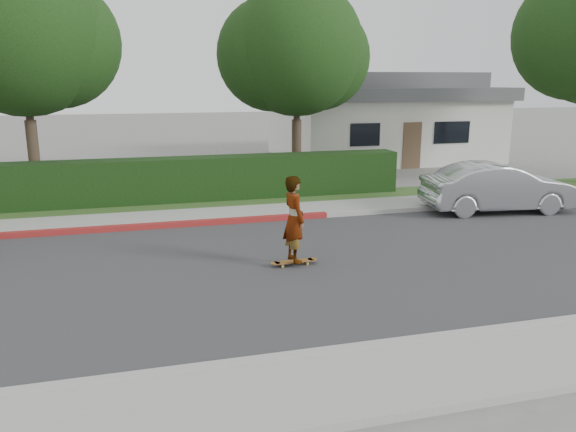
# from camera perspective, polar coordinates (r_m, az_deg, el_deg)

# --- Properties ---
(ground) EXTENTS (120.00, 120.00, 0.00)m
(ground) POSITION_cam_1_polar(r_m,az_deg,el_deg) (12.56, 5.61, -4.73)
(ground) COLOR slate
(ground) RESTS_ON ground
(road) EXTENTS (60.00, 8.00, 0.01)m
(road) POSITION_cam_1_polar(r_m,az_deg,el_deg) (12.56, 5.61, -4.70)
(road) COLOR #2D2D30
(road) RESTS_ON ground
(curb_near) EXTENTS (60.00, 0.20, 0.15)m
(curb_near) POSITION_cam_1_polar(r_m,az_deg,el_deg) (9.10, 14.96, -12.03)
(curb_near) COLOR #9E9E99
(curb_near) RESTS_ON ground
(sidewalk_near) EXTENTS (60.00, 1.60, 0.12)m
(sidewalk_near) POSITION_cam_1_polar(r_m,az_deg,el_deg) (8.43, 18.08, -14.54)
(sidewalk_near) COLOR gray
(sidewalk_near) RESTS_ON ground
(curb_far) EXTENTS (60.00, 0.20, 0.15)m
(curb_far) POSITION_cam_1_polar(r_m,az_deg,el_deg) (16.29, 0.54, -0.10)
(curb_far) COLOR #9E9E99
(curb_far) RESTS_ON ground
(curb_red_section) EXTENTS (12.00, 0.21, 0.15)m
(curb_red_section) POSITION_cam_1_polar(r_m,az_deg,el_deg) (15.73, -17.29, -1.22)
(curb_red_section) COLOR maroon
(curb_red_section) RESTS_ON ground
(sidewalk_far) EXTENTS (60.00, 1.60, 0.12)m
(sidewalk_far) POSITION_cam_1_polar(r_m,az_deg,el_deg) (17.14, -0.28, 0.54)
(sidewalk_far) COLOR gray
(sidewalk_far) RESTS_ON ground
(planting_strip) EXTENTS (60.00, 1.60, 0.10)m
(planting_strip) POSITION_cam_1_polar(r_m,az_deg,el_deg) (18.65, -1.54, 1.59)
(planting_strip) COLOR #2D4C1E
(planting_strip) RESTS_ON ground
(hedge) EXTENTS (15.00, 1.00, 1.50)m
(hedge) POSITION_cam_1_polar(r_m,az_deg,el_deg) (18.65, -11.00, 3.53)
(hedge) COLOR black
(hedge) RESTS_ON ground
(tree_left) EXTENTS (5.99, 5.21, 8.00)m
(tree_left) POSITION_cam_1_polar(r_m,az_deg,el_deg) (20.12, -25.43, 16.15)
(tree_left) COLOR #33261C
(tree_left) RESTS_ON ground
(tree_center) EXTENTS (5.66, 4.84, 7.44)m
(tree_center) POSITION_cam_1_polar(r_m,az_deg,el_deg) (21.14, 0.72, 16.25)
(tree_center) COLOR #33261C
(tree_center) RESTS_ON ground
(house) EXTENTS (10.60, 8.60, 4.30)m
(house) POSITION_cam_1_polar(r_m,az_deg,el_deg) (29.84, 9.32, 9.92)
(house) COLOR beige
(house) RESTS_ON ground
(skateboard) EXTENTS (1.08, 0.27, 0.10)m
(skateboard) POSITION_cam_1_polar(r_m,az_deg,el_deg) (12.27, 0.61, -4.65)
(skateboard) COLOR #B28D31
(skateboard) RESTS_ON ground
(skateboarder) EXTENTS (0.55, 0.75, 1.88)m
(skateboarder) POSITION_cam_1_polar(r_m,az_deg,el_deg) (12.01, 0.62, -0.32)
(skateboarder) COLOR white
(skateboarder) RESTS_ON skateboard
(car_silver) EXTENTS (4.70, 2.15, 1.49)m
(car_silver) POSITION_cam_1_polar(r_m,az_deg,el_deg) (18.30, 20.56, 2.71)
(car_silver) COLOR #AEAFB5
(car_silver) RESTS_ON ground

